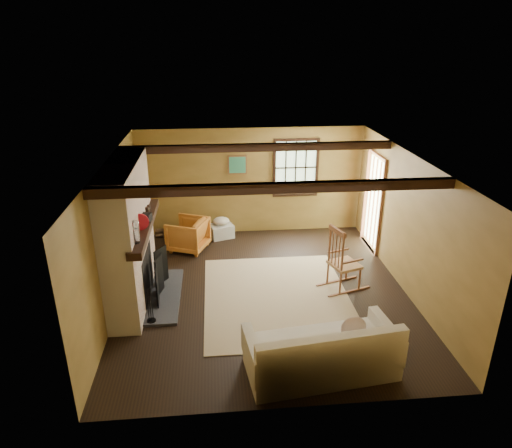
{
  "coord_description": "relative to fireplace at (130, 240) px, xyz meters",
  "views": [
    {
      "loc": [
        -0.8,
        -6.99,
        4.23
      ],
      "look_at": [
        -0.11,
        0.4,
        1.15
      ],
      "focal_mm": 32.0,
      "sensor_mm": 36.0,
      "label": 1
    }
  ],
  "objects": [
    {
      "name": "fireplace",
      "position": [
        0.0,
        0.0,
        0.0
      ],
      "size": [
        1.02,
        2.3,
        2.4
      ],
      "color": "brown",
      "rests_on": "ground"
    },
    {
      "name": "rocking_chair",
      "position": [
        3.63,
        0.02,
        -0.6
      ],
      "size": [
        0.96,
        0.7,
        1.2
      ],
      "rotation": [
        0.0,
        0.0,
        1.89
      ],
      "color": "tan",
      "rests_on": "ground"
    },
    {
      "name": "room_envelope",
      "position": [
        2.45,
        0.26,
        0.53
      ],
      "size": [
        5.02,
        5.52,
        2.44
      ],
      "color": "olive",
      "rests_on": "ground"
    },
    {
      "name": "sofa",
      "position": [
        2.77,
        -2.16,
        -0.81
      ],
      "size": [
        2.1,
        1.13,
        0.81
      ],
      "rotation": [
        0.0,
        0.0,
        0.12
      ],
      "color": "silver",
      "rests_on": "ground"
    },
    {
      "name": "ground",
      "position": [
        2.23,
        0.0,
        -1.1
      ],
      "size": [
        5.5,
        5.5,
        0.0
      ],
      "primitive_type": "plane",
      "color": "black",
      "rests_on": "ground"
    },
    {
      "name": "laundry_basket",
      "position": [
        1.53,
        2.45,
        -0.95
      ],
      "size": [
        0.59,
        0.52,
        0.3
      ],
      "primitive_type": "cube",
      "rotation": [
        0.0,
        0.0,
        0.32
      ],
      "color": "silver",
      "rests_on": "ground"
    },
    {
      "name": "firewood_pile",
      "position": [
        0.34,
        2.56,
        -1.0
      ],
      "size": [
        0.59,
        0.11,
        0.21
      ],
      "color": "brown",
      "rests_on": "ground"
    },
    {
      "name": "rug",
      "position": [
        2.43,
        -0.2,
        -1.1
      ],
      "size": [
        2.5,
        3.0,
        0.01
      ],
      "primitive_type": "cube",
      "color": "tan",
      "rests_on": "ground"
    },
    {
      "name": "armchair",
      "position": [
        0.82,
        1.89,
        -0.76
      ],
      "size": [
        0.98,
        0.97,
        0.69
      ],
      "primitive_type": "imported",
      "rotation": [
        0.0,
        0.0,
        -1.96
      ],
      "color": "#BF6026",
      "rests_on": "ground"
    },
    {
      "name": "basket_pillow",
      "position": [
        1.53,
        2.45,
        -0.71
      ],
      "size": [
        0.44,
        0.4,
        0.18
      ],
      "primitive_type": "ellipsoid",
      "rotation": [
        0.0,
        0.0,
        0.35
      ],
      "color": "silver",
      "rests_on": "laundry_basket"
    }
  ]
}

